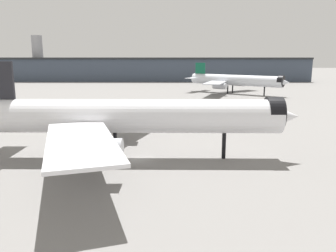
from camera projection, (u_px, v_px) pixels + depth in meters
ground at (138, 159)px, 54.97m from camera, size 900.00×900.00×0.00m
airliner_near_gate at (125, 117)px, 54.38m from camera, size 56.02×51.32×15.74m
airliner_far_taxiway at (234, 80)px, 151.11m from camera, size 43.16×38.39×13.54m
terminal_building at (135, 69)px, 228.80m from camera, size 230.72×23.69×30.20m
baggage_tug_wing at (45, 123)px, 80.48m from camera, size 3.19×3.55×1.85m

